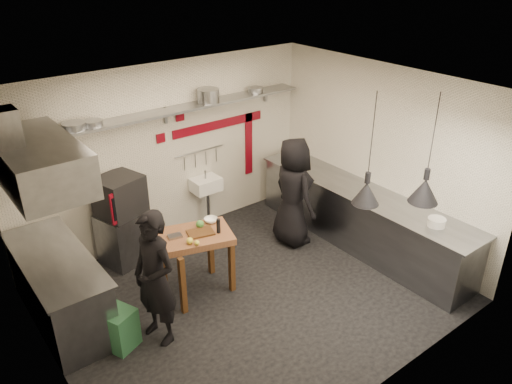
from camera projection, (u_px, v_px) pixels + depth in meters
floor at (250, 294)px, 6.81m from camera, size 5.00×5.00×0.00m
ceiling at (249, 93)px, 5.56m from camera, size 5.00×5.00×0.00m
wall_back at (168, 154)px, 7.67m from camera, size 5.00×0.04×2.80m
wall_front at (384, 286)px, 4.70m from camera, size 5.00×0.04×2.80m
wall_left at (43, 277)px, 4.81m from camera, size 0.04×4.20×2.80m
wall_right at (381, 157)px, 7.55m from camera, size 0.04×4.20×2.80m
red_band_horiz at (219, 124)px, 8.05m from camera, size 1.70×0.02×0.14m
red_band_vert at (249, 144)px, 8.60m from camera, size 0.14×0.02×1.10m
red_tile_a at (180, 116)px, 7.55m from camera, size 0.14×0.02×0.14m
red_tile_b at (161, 138)px, 7.48m from camera, size 0.14×0.02×0.14m
back_shelf at (170, 111)px, 7.22m from camera, size 4.60×0.34×0.04m
shelf_bracket_left at (32, 143)px, 6.33m from camera, size 0.04×0.06×0.24m
shelf_bracket_mid at (165, 115)px, 7.38m from camera, size 0.04×0.06×0.24m
shelf_bracket_right at (265, 94)px, 8.42m from camera, size 0.04×0.06×0.24m
pan_far_left at (74, 126)px, 6.43m from camera, size 0.41×0.41×0.09m
pan_mid_left at (93, 123)px, 6.58m from camera, size 0.33×0.33×0.07m
stock_pot at (208, 95)px, 7.54m from camera, size 0.38×0.38×0.20m
pan_right at (256, 90)px, 8.06m from camera, size 0.33×0.33×0.08m
oven_stand at (123, 238)px, 7.37m from camera, size 0.72×0.69×0.80m
combi_oven at (119, 196)px, 7.07m from camera, size 0.72×0.69×0.58m
oven_door at (125, 204)px, 6.85m from camera, size 0.47×0.16×0.46m
oven_glass at (125, 205)px, 6.83m from camera, size 0.39×0.13×0.34m
hand_sink at (206, 184)px, 8.12m from camera, size 0.46×0.34×0.22m
sink_tap at (205, 174)px, 8.04m from camera, size 0.03×0.03×0.14m
sink_drain at (208, 209)px, 8.29m from camera, size 0.06×0.06×0.66m
utensil_rail at (200, 151)px, 7.98m from camera, size 0.90×0.02×0.02m
counter_right at (360, 218)px, 7.78m from camera, size 0.70×3.80×0.90m
counter_right_top at (363, 192)px, 7.58m from camera, size 0.76×3.90×0.03m
plate_stack at (436, 222)px, 6.61m from camera, size 0.28×0.28×0.11m
small_bowl_right at (435, 224)px, 6.61m from camera, size 0.21×0.21×0.05m
counter_left at (61, 290)px, 6.17m from camera, size 0.70×1.90×0.90m
counter_left_top at (54, 258)px, 5.97m from camera, size 0.76×2.00×0.03m
extractor_hood at (38, 162)px, 5.44m from camera, size 0.78×1.60×0.50m
hood_duct at (6, 132)px, 5.13m from camera, size 0.28×0.28×0.50m
green_bin at (120, 329)px, 5.83m from camera, size 0.44×0.44×0.50m
prep_table at (197, 263)px, 6.68m from camera, size 1.07×0.88×0.92m
cutting_board at (200, 233)px, 6.47m from camera, size 0.38×0.31×0.02m
pepper_mill at (218, 226)px, 6.45m from camera, size 0.06×0.06×0.20m
lemon_a at (190, 241)px, 6.23m from camera, size 0.11×0.11×0.09m
lemon_b at (197, 243)px, 6.20m from camera, size 0.09×0.09×0.07m
veg_ball at (200, 224)px, 6.59m from camera, size 0.11×0.11×0.11m
steel_tray at (175, 236)px, 6.39m from camera, size 0.20×0.15×0.03m
bowl at (211, 220)px, 6.73m from camera, size 0.21×0.21×0.06m
heat_lamp_near at (371, 150)px, 5.96m from camera, size 0.43×0.43×1.44m
heat_lamp_far at (431, 150)px, 5.92m from camera, size 0.42×0.42×1.40m
chef_left at (155, 279)px, 5.71m from camera, size 0.54×0.70×1.70m
chef_right at (293, 192)px, 7.66m from camera, size 0.64×0.90×1.74m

